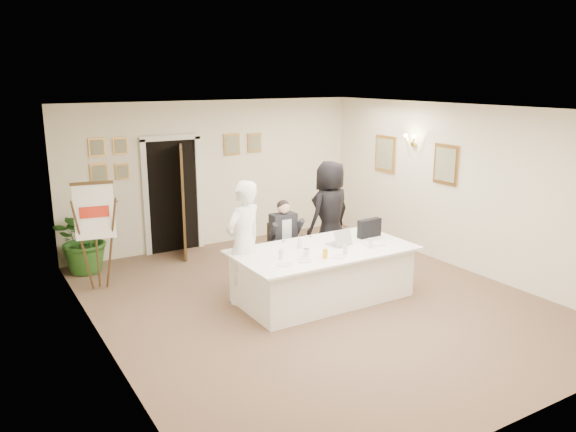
# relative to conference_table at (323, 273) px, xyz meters

# --- Properties ---
(floor) EXTENTS (7.00, 7.00, 0.00)m
(floor) POSITION_rel_conference_table_xyz_m (-0.16, -0.03, -0.39)
(floor) COLOR brown
(floor) RESTS_ON ground
(ceiling) EXTENTS (6.00, 7.00, 0.02)m
(ceiling) POSITION_rel_conference_table_xyz_m (-0.16, -0.03, 2.41)
(ceiling) COLOR white
(ceiling) RESTS_ON wall_back
(wall_back) EXTENTS (6.00, 0.10, 2.80)m
(wall_back) POSITION_rel_conference_table_xyz_m (-0.16, 3.47, 1.01)
(wall_back) COLOR #F1E8CC
(wall_back) RESTS_ON floor
(wall_front) EXTENTS (6.00, 0.10, 2.80)m
(wall_front) POSITION_rel_conference_table_xyz_m (-0.16, -3.53, 1.01)
(wall_front) COLOR #F1E8CC
(wall_front) RESTS_ON floor
(wall_left) EXTENTS (0.10, 7.00, 2.80)m
(wall_left) POSITION_rel_conference_table_xyz_m (-3.16, -0.03, 1.01)
(wall_left) COLOR #F1E8CC
(wall_left) RESTS_ON floor
(wall_right) EXTENTS (0.10, 7.00, 2.80)m
(wall_right) POSITION_rel_conference_table_xyz_m (2.84, -0.03, 1.01)
(wall_right) COLOR #F1E8CC
(wall_right) RESTS_ON floor
(doorway) EXTENTS (1.14, 0.86, 2.20)m
(doorway) POSITION_rel_conference_table_xyz_m (-1.04, 3.29, 0.65)
(doorway) COLOR black
(doorway) RESTS_ON floor
(pictures_back_wall) EXTENTS (3.40, 0.06, 0.80)m
(pictures_back_wall) POSITION_rel_conference_table_xyz_m (-0.96, 3.44, 1.46)
(pictures_back_wall) COLOR #BA863F
(pictures_back_wall) RESTS_ON wall_back
(pictures_right_wall) EXTENTS (0.06, 2.20, 0.80)m
(pictures_right_wall) POSITION_rel_conference_table_xyz_m (2.81, 1.17, 1.36)
(pictures_right_wall) COLOR #BA863F
(pictures_right_wall) RESTS_ON wall_right
(wall_sconce) EXTENTS (0.20, 0.30, 0.24)m
(wall_sconce) POSITION_rel_conference_table_xyz_m (2.74, 1.17, 1.71)
(wall_sconce) COLOR gold
(wall_sconce) RESTS_ON wall_right
(conference_table) EXTENTS (2.65, 1.42, 0.78)m
(conference_table) POSITION_rel_conference_table_xyz_m (0.00, 0.00, 0.00)
(conference_table) COLOR white
(conference_table) RESTS_ON floor
(seated_man) EXTENTS (0.65, 0.68, 1.33)m
(seated_man) POSITION_rel_conference_table_xyz_m (-0.06, 1.01, 0.27)
(seated_man) COLOR black
(seated_man) RESTS_ON floor
(flip_chart) EXTENTS (0.60, 0.42, 1.68)m
(flip_chart) POSITION_rel_conference_table_xyz_m (-2.78, 2.08, 0.39)
(flip_chart) COLOR #322310
(flip_chart) RESTS_ON floor
(standing_man) EXTENTS (0.78, 0.64, 1.82)m
(standing_man) POSITION_rel_conference_table_xyz_m (-1.06, 0.47, 0.52)
(standing_man) COLOR white
(standing_man) RESTS_ON floor
(standing_woman) EXTENTS (1.01, 0.79, 1.84)m
(standing_woman) POSITION_rel_conference_table_xyz_m (1.01, 1.27, 0.52)
(standing_woman) COLOR black
(standing_woman) RESTS_ON floor
(potted_palm) EXTENTS (1.41, 1.37, 1.20)m
(potted_palm) POSITION_rel_conference_table_xyz_m (-2.76, 3.06, 0.21)
(potted_palm) COLOR #27561C
(potted_palm) RESTS_ON floor
(laptop) EXTENTS (0.40, 0.42, 0.28)m
(laptop) POSITION_rel_conference_table_xyz_m (0.32, 0.06, 0.52)
(laptop) COLOR #B7BABC
(laptop) RESTS_ON conference_table
(laptop_bag) EXTENTS (0.42, 0.14, 0.29)m
(laptop_bag) POSITION_rel_conference_table_xyz_m (0.97, 0.14, 0.53)
(laptop_bag) COLOR black
(laptop_bag) RESTS_ON conference_table
(paper_stack) EXTENTS (0.34, 0.28, 0.03)m
(paper_stack) POSITION_rel_conference_table_xyz_m (0.75, -0.24, 0.40)
(paper_stack) COLOR white
(paper_stack) RESTS_ON conference_table
(plate_left) EXTENTS (0.20, 0.20, 0.01)m
(plate_left) POSITION_rel_conference_table_xyz_m (-0.86, -0.35, 0.39)
(plate_left) COLOR white
(plate_left) RESTS_ON conference_table
(plate_mid) EXTENTS (0.24, 0.24, 0.01)m
(plate_mid) POSITION_rel_conference_table_xyz_m (-0.54, -0.34, 0.39)
(plate_mid) COLOR white
(plate_mid) RESTS_ON conference_table
(plate_near) EXTENTS (0.27, 0.27, 0.01)m
(plate_near) POSITION_rel_conference_table_xyz_m (-0.03, -0.45, 0.39)
(plate_near) COLOR white
(plate_near) RESTS_ON conference_table
(glass_a) EXTENTS (0.07, 0.07, 0.14)m
(glass_a) POSITION_rel_conference_table_xyz_m (-0.77, -0.10, 0.45)
(glass_a) COLOR silver
(glass_a) RESTS_ON conference_table
(glass_b) EXTENTS (0.08, 0.08, 0.14)m
(glass_b) POSITION_rel_conference_table_xyz_m (0.11, -0.40, 0.45)
(glass_b) COLOR silver
(glass_b) RESTS_ON conference_table
(glass_c) EXTENTS (0.09, 0.09, 0.14)m
(glass_c) POSITION_rel_conference_table_xyz_m (0.62, -0.32, 0.45)
(glass_c) COLOR silver
(glass_c) RESTS_ON conference_table
(glass_d) EXTENTS (0.08, 0.08, 0.14)m
(glass_d) POSITION_rel_conference_table_xyz_m (-0.28, 0.21, 0.45)
(glass_d) COLOR silver
(glass_d) RESTS_ON conference_table
(oj_glass) EXTENTS (0.09, 0.09, 0.13)m
(oj_glass) POSITION_rel_conference_table_xyz_m (-0.23, -0.39, 0.45)
(oj_glass) COLOR #FFA315
(oj_glass) RESTS_ON conference_table
(steel_jug) EXTENTS (0.10, 0.10, 0.11)m
(steel_jug) POSITION_rel_conference_table_xyz_m (-0.41, -0.18, 0.44)
(steel_jug) COLOR silver
(steel_jug) RESTS_ON conference_table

